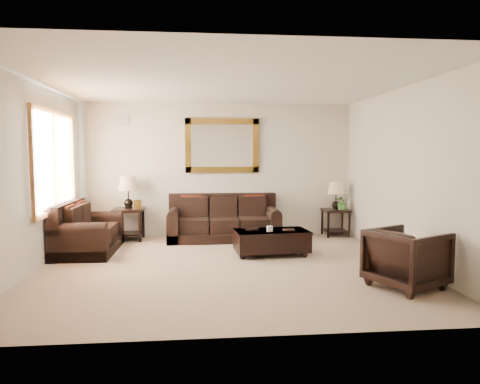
{
  "coord_description": "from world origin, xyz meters",
  "views": [
    {
      "loc": [
        -0.37,
        -6.26,
        1.67
      ],
      "look_at": [
        0.28,
        0.6,
        1.06
      ],
      "focal_mm": 32.0,
      "sensor_mm": 36.0,
      "label": 1
    }
  ],
  "objects": [
    {
      "name": "room",
      "position": [
        0.0,
        0.0,
        1.35
      ],
      "size": [
        5.51,
        5.01,
        2.71
      ],
      "color": "#84735B",
      "rests_on": "ground"
    },
    {
      "name": "window",
      "position": [
        -2.7,
        0.9,
        1.55
      ],
      "size": [
        0.07,
        1.96,
        1.66
      ],
      "color": "white",
      "rests_on": "room"
    },
    {
      "name": "mirror",
      "position": [
        0.09,
        2.47,
        1.85
      ],
      "size": [
        1.5,
        0.06,
        1.1
      ],
      "color": "#49300E",
      "rests_on": "room"
    },
    {
      "name": "air_vent",
      "position": [
        -1.9,
        2.48,
        2.35
      ],
      "size": [
        0.25,
        0.02,
        0.18
      ],
      "primitive_type": "cube",
      "color": "#999999",
      "rests_on": "room"
    },
    {
      "name": "sofa",
      "position": [
        0.09,
        2.07,
        0.32
      ],
      "size": [
        2.16,
        0.93,
        0.88
      ],
      "color": "black",
      "rests_on": "room"
    },
    {
      "name": "loveseat",
      "position": [
        -2.33,
        1.15,
        0.32
      ],
      "size": [
        0.91,
        1.54,
        0.87
      ],
      "rotation": [
        0.0,
        0.0,
        1.57
      ],
      "color": "black",
      "rests_on": "room"
    },
    {
      "name": "end_table_left",
      "position": [
        -1.76,
        2.17,
        0.82
      ],
      "size": [
        0.57,
        0.57,
        1.25
      ],
      "color": "black",
      "rests_on": "room"
    },
    {
      "name": "end_table_right",
      "position": [
        2.4,
        2.21,
        0.73
      ],
      "size": [
        0.5,
        0.5,
        1.11
      ],
      "color": "black",
      "rests_on": "room"
    },
    {
      "name": "coffee_table",
      "position": [
        0.81,
        0.66,
        0.26
      ],
      "size": [
        1.27,
        0.76,
        0.52
      ],
      "rotation": [
        0.0,
        0.0,
        0.09
      ],
      "color": "black",
      "rests_on": "room"
    },
    {
      "name": "armchair",
      "position": [
        2.2,
        -1.23,
        0.41
      ],
      "size": [
        1.02,
        1.04,
        0.82
      ],
      "primitive_type": "imported",
      "rotation": [
        0.0,
        0.0,
        2.03
      ],
      "color": "black",
      "rests_on": "floor"
    },
    {
      "name": "potted_plant",
      "position": [
        2.51,
        2.12,
        0.68
      ],
      "size": [
        0.3,
        0.33,
        0.26
      ],
      "primitive_type": "imported",
      "rotation": [
        0.0,
        0.0,
        -0.0
      ],
      "color": "#2B5A1F",
      "rests_on": "end_table_right"
    }
  ]
}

